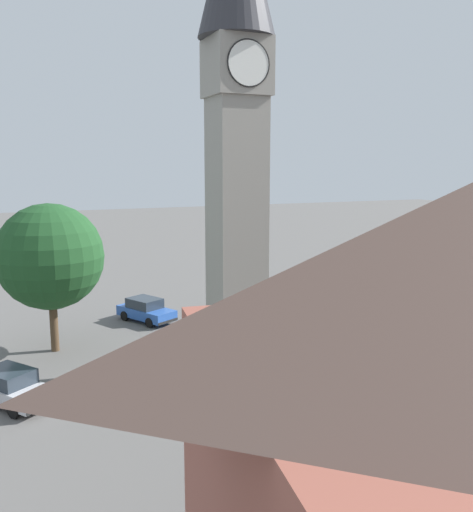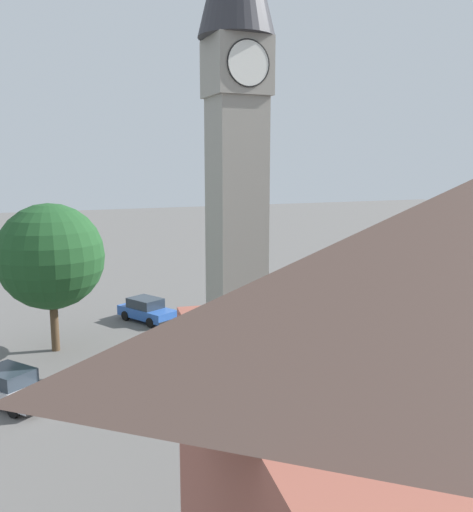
{
  "view_description": "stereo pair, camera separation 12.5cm",
  "coord_description": "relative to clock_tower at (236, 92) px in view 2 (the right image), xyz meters",
  "views": [
    {
      "loc": [
        -10.09,
        -23.58,
        10.27
      ],
      "look_at": [
        0.0,
        0.0,
        5.88
      ],
      "focal_mm": 38.14,
      "sensor_mm": 36.0,
      "label": 1
    },
    {
      "loc": [
        -9.98,
        -23.63,
        10.27
      ],
      "look_at": [
        0.0,
        0.0,
        5.88
      ],
      "focal_mm": 38.14,
      "sensor_mm": 36.0,
      "label": 2
    }
  ],
  "objects": [
    {
      "name": "clock_tower",
      "position": [
        0.0,
        0.0,
        0.0
      ],
      "size": [
        3.52,
        3.52,
        22.99
      ],
      "color": "gray",
      "rests_on": "ground"
    },
    {
      "name": "pedestrian",
      "position": [
        4.86,
        -0.89,
        -12.48
      ],
      "size": [
        0.54,
        0.32,
        1.69
      ],
      "color": "black",
      "rests_on": "ground"
    },
    {
      "name": "car_white_side",
      "position": [
        -10.37,
        0.56,
        -12.73
      ],
      "size": [
        3.78,
        4.34,
        1.53
      ],
      "color": "silver",
      "rests_on": "ground"
    },
    {
      "name": "car_silver_kerb",
      "position": [
        10.97,
        3.78,
        -12.73
      ],
      "size": [
        2.91,
        4.45,
        1.53
      ],
      "color": "white",
      "rests_on": "ground"
    },
    {
      "name": "ground_plane",
      "position": [
        -0.0,
        -0.0,
        -13.49
      ],
      "size": [
        200.0,
        200.0,
        0.0
      ],
      "primitive_type": "plane",
      "color": "#605E5B"
    },
    {
      "name": "car_red_corner",
      "position": [
        -1.93,
        -8.93,
        -12.73
      ],
      "size": [
        4.08,
        4.14,
        1.53
      ],
      "color": "white",
      "rests_on": "ground"
    },
    {
      "name": "car_blue_kerb",
      "position": [
        3.98,
        6.83,
        -12.73
      ],
      "size": [
        2.55,
        4.4,
        1.53
      ],
      "color": "white",
      "rests_on": "ground"
    },
    {
      "name": "lamp_post",
      "position": [
        4.32,
        -8.52,
        -9.83
      ],
      "size": [
        0.36,
        0.36,
        5.55
      ],
      "color": "black",
      "rests_on": "ground"
    },
    {
      "name": "car_black_far",
      "position": [
        -1.98,
        10.51,
        -12.73
      ],
      "size": [
        3.39,
        4.44,
        1.53
      ],
      "color": "#2D5BB7",
      "rests_on": "ground"
    },
    {
      "name": "tree",
      "position": [
        -8.0,
        6.89,
        -8.2
      ],
      "size": [
        5.75,
        5.75,
        8.18
      ],
      "color": "brown",
      "rests_on": "ground"
    }
  ]
}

